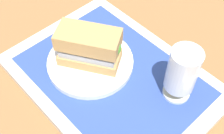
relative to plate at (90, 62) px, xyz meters
name	(u,v)px	position (x,y,z in m)	size (l,w,h in m)	color
ground_plane	(112,81)	(0.06, 0.01, -0.03)	(3.00, 3.00, 0.00)	olive
tray	(112,78)	(0.06, 0.01, -0.02)	(0.44, 0.32, 0.02)	silver
placemat	(112,75)	(0.06, 0.01, -0.01)	(0.38, 0.27, 0.00)	#2D4793
plate	(90,62)	(0.00, 0.00, 0.00)	(0.19, 0.19, 0.01)	white
sandwich	(91,47)	(0.00, 0.00, 0.05)	(0.14, 0.12, 0.08)	tan
beer_glass	(182,73)	(0.18, 0.08, 0.06)	(0.06, 0.06, 0.12)	silver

